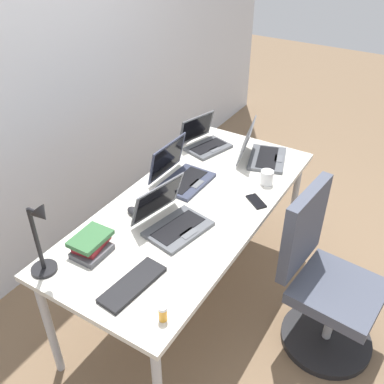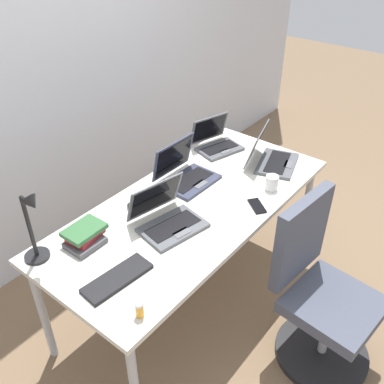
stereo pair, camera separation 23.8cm
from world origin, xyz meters
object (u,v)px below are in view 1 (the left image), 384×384
laptop_back_left (261,153)px  computer_mouse (134,211)px  desk_lamp (41,240)px  laptop_back_right (172,219)px  pill_bottle (163,313)px  external_keyboard (133,284)px  coffee_mug (267,177)px  laptop_by_keyboard (205,141)px  laptop_far_corner (181,174)px  cell_phone (256,201)px  office_chair (324,287)px  book_stack (91,245)px

laptop_back_left → computer_mouse: bearing=159.2°
desk_lamp → laptop_back_right: bearing=-27.0°
desk_lamp → laptop_back_right: size_ratio=1.06×
laptop_back_left → pill_bottle: 1.41m
external_keyboard → coffee_mug: (1.07, -0.17, 0.03)m
desk_lamp → laptop_by_keyboard: desk_lamp is taller
laptop_back_right → laptop_far_corner: bearing=26.8°
laptop_back_left → computer_mouse: (-0.90, 0.34, -0.03)m
desk_lamp → external_keyboard: 0.44m
cell_phone → laptop_by_keyboard: bearing=91.4°
coffee_mug → laptop_back_left: bearing=31.3°
cell_phone → coffee_mug: coffee_mug is taller
laptop_far_corner → computer_mouse: 0.41m
laptop_far_corner → computer_mouse: (-0.41, 0.04, -0.03)m
laptop_back_right → computer_mouse: laptop_back_right is taller
computer_mouse → office_chair: (0.36, -1.00, -0.36)m
laptop_back_right → laptop_by_keyboard: (0.83, 0.29, -0.00)m
laptop_by_keyboard → coffee_mug: laptop_by_keyboard is taller
laptop_by_keyboard → coffee_mug: bearing=-109.9°
external_keyboard → office_chair: size_ratio=0.34×
pill_bottle → book_stack: (0.16, 0.53, 0.00)m
laptop_by_keyboard → computer_mouse: bearing=-176.5°
desk_lamp → laptop_far_corner: (0.96, -0.10, -0.15)m
cell_phone → office_chair: size_ratio=0.14×
laptop_by_keyboard → computer_mouse: size_ratio=3.57×
laptop_back_right → laptop_far_corner: laptop_far_corner is taller
desk_lamp → office_chair: 1.50m
cell_phone → book_stack: 0.94m
laptop_far_corner → book_stack: (-0.75, 0.03, -0.00)m
coffee_mug → computer_mouse: bearing=143.0°
laptop_back_right → laptop_back_left: laptop_back_left is taller
desk_lamp → computer_mouse: 0.59m
computer_mouse → office_chair: size_ratio=0.10×
desk_lamp → coffee_mug: bearing=-24.4°
laptop_back_left → coffee_mug: laptop_back_left is taller
laptop_back_left → computer_mouse: 0.96m
book_stack → desk_lamp: bearing=162.2°
laptop_back_right → book_stack: laptop_back_right is taller
external_keyboard → cell_phone: external_keyboard is taller
office_chair → coffee_mug: bearing=59.8°
laptop_back_right → coffee_mug: (0.64, -0.26, -0.00)m
laptop_back_right → coffee_mug: bearing=-22.0°
laptop_by_keyboard → laptop_back_left: (0.05, -0.39, 0.00)m
external_keyboard → coffee_mug: coffee_mug is taller
laptop_back_right → laptop_by_keyboard: 0.88m
computer_mouse → cell_phone: bearing=-32.4°
computer_mouse → office_chair: 1.12m
book_stack → laptop_back_left: bearing=-14.9°
external_keyboard → laptop_far_corner: bearing=24.2°
pill_bottle → laptop_far_corner: bearing=28.8°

